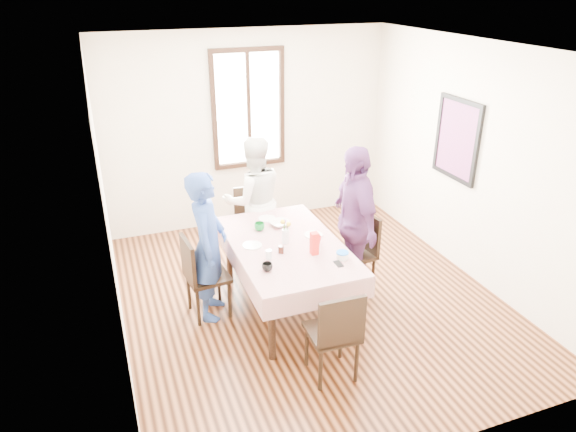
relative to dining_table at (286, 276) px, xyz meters
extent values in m
plane|color=black|center=(0.30, 0.06, -0.38)|extent=(4.50, 4.50, 0.00)
plane|color=beige|center=(0.30, 2.31, 0.98)|extent=(4.00, 0.00, 4.00)
plane|color=beige|center=(2.30, 0.06, 0.98)|extent=(0.00, 4.50, 4.50)
cube|color=black|center=(0.30, 2.29, 1.27)|extent=(1.02, 0.06, 1.62)
cube|color=white|center=(0.30, 2.30, 1.27)|extent=(0.90, 0.02, 1.50)
cube|color=red|center=(2.28, 0.36, 1.18)|extent=(0.04, 0.76, 0.96)
cube|color=black|center=(0.00, 0.00, 0.00)|extent=(0.98, 1.68, 0.75)
cube|color=#63030C|center=(0.00, 0.00, 0.38)|extent=(1.10, 1.80, 0.01)
cube|color=black|center=(-0.82, 0.16, 0.08)|extent=(0.46, 0.46, 0.91)
cube|color=black|center=(0.82, 0.05, 0.08)|extent=(0.47, 0.47, 0.91)
cube|color=black|center=(0.00, 1.15, 0.08)|extent=(0.45, 0.45, 0.91)
cube|color=black|center=(0.00, -1.15, 0.08)|extent=(0.43, 0.43, 0.91)
imported|color=navy|center=(-0.80, 0.16, 0.42)|extent=(0.56, 0.68, 1.60)
imported|color=silver|center=(0.00, 1.13, 0.43)|extent=(0.80, 0.63, 1.60)
imported|color=#603268|center=(0.80, 0.05, 0.48)|extent=(0.51, 1.04, 1.72)
imported|color=black|center=(-0.36, -0.45, 0.43)|extent=(0.11, 0.11, 0.08)
imported|color=red|center=(0.29, -0.13, 0.43)|extent=(0.11, 0.11, 0.09)
imported|color=#0C7226|center=(-0.16, 0.40, 0.43)|extent=(0.14, 0.14, 0.09)
imported|color=white|center=(0.08, 0.43, 0.41)|extent=(0.26, 0.26, 0.05)
cube|color=red|center=(0.19, -0.30, 0.50)|extent=(0.07, 0.07, 0.23)
cylinder|color=white|center=(0.41, -0.49, 0.42)|extent=(0.12, 0.12, 0.06)
cylinder|color=black|center=(-0.12, -0.17, 0.43)|extent=(0.06, 0.06, 0.08)
cylinder|color=silver|center=(-0.27, -0.24, 0.43)|extent=(0.06, 0.06, 0.09)
cube|color=black|center=(0.32, -0.58, 0.39)|extent=(0.06, 0.13, 0.01)
cylinder|color=silver|center=(0.00, 0.03, 0.46)|extent=(0.07, 0.07, 0.15)
cylinder|color=white|center=(-0.35, 0.08, 0.39)|extent=(0.20, 0.20, 0.01)
cylinder|color=white|center=(0.34, 0.08, 0.39)|extent=(0.20, 0.20, 0.01)
cylinder|color=white|center=(0.00, 0.65, 0.39)|extent=(0.20, 0.20, 0.01)
cylinder|color=blue|center=(0.41, -0.49, 0.45)|extent=(0.12, 0.12, 0.01)
camera|label=1|loc=(-1.68, -4.55, 2.92)|focal=32.80mm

